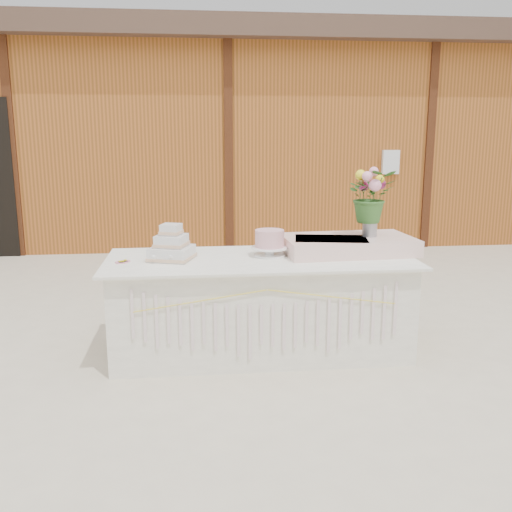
{
  "coord_description": "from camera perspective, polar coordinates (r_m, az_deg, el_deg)",
  "views": [
    {
      "loc": [
        -0.5,
        -4.33,
        1.73
      ],
      "look_at": [
        0.0,
        0.3,
        0.72
      ],
      "focal_mm": 40.0,
      "sensor_mm": 36.0,
      "label": 1
    }
  ],
  "objects": [
    {
      "name": "pink_cake_stand",
      "position": [
        4.5,
        1.36,
        1.46
      ],
      "size": [
        0.29,
        0.29,
        0.21
      ],
      "color": "white",
      "rests_on": "cake_table"
    },
    {
      "name": "flower_vase",
      "position": [
        4.73,
        11.3,
        2.92
      ],
      "size": [
        0.12,
        0.12,
        0.16
      ],
      "primitive_type": "cylinder",
      "color": "#A3A3A7",
      "rests_on": "satin_runner"
    },
    {
      "name": "cake_table",
      "position": [
        4.55,
        0.41,
        -4.91
      ],
      "size": [
        2.4,
        1.0,
        0.77
      ],
      "color": "white",
      "rests_on": "ground"
    },
    {
      "name": "bouquet",
      "position": [
        4.69,
        11.45,
        6.5
      ],
      "size": [
        0.4,
        0.35,
        0.43
      ],
      "primitive_type": "imported",
      "rotation": [
        0.0,
        0.0,
        -0.04
      ],
      "color": "#356629",
      "rests_on": "flower_vase"
    },
    {
      "name": "wedding_cake",
      "position": [
        4.43,
        -8.44,
        0.83
      ],
      "size": [
        0.39,
        0.39,
        0.28
      ],
      "rotation": [
        0.0,
        0.0,
        -0.32
      ],
      "color": "silver",
      "rests_on": "cake_table"
    },
    {
      "name": "loose_flowers",
      "position": [
        4.54,
        -12.79,
        -0.14
      ],
      "size": [
        0.24,
        0.4,
        0.02
      ],
      "primitive_type": null,
      "rotation": [
        0.0,
        0.0,
        0.26
      ],
      "color": "pink",
      "rests_on": "cake_table"
    },
    {
      "name": "ground",
      "position": [
        4.69,
        0.4,
        -9.42
      ],
      "size": [
        80.0,
        80.0,
        0.0
      ],
      "primitive_type": "plane",
      "color": "beige",
      "rests_on": "ground"
    },
    {
      "name": "barn",
      "position": [
        10.33,
        -3.5,
        11.94
      ],
      "size": [
        12.6,
        4.6,
        3.3
      ],
      "color": "#A35422",
      "rests_on": "ground"
    },
    {
      "name": "satin_runner",
      "position": [
        4.7,
        9.16,
        1.11
      ],
      "size": [
        1.08,
        0.67,
        0.13
      ],
      "primitive_type": "cube",
      "rotation": [
        0.0,
        0.0,
        0.07
      ],
      "color": "beige",
      "rests_on": "cake_table"
    }
  ]
}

